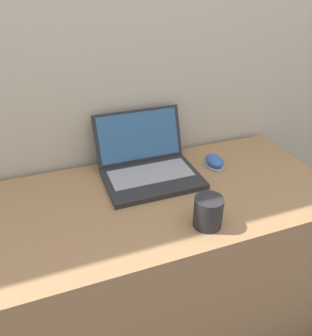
# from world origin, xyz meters

# --- Properties ---
(wall_back) EXTENTS (7.00, 0.04, 2.50)m
(wall_back) POSITION_xyz_m (0.00, 0.63, 1.25)
(wall_back) COLOR #BCB299
(wall_back) RESTS_ON ground_plane
(desk) EXTENTS (1.33, 0.59, 0.72)m
(desk) POSITION_xyz_m (0.00, 0.29, 0.36)
(desk) COLOR #936D47
(desk) RESTS_ON ground_plane
(laptop) EXTENTS (0.35, 0.32, 0.21)m
(laptop) POSITION_xyz_m (0.04, 0.44, 0.76)
(laptop) COLOR #232326
(laptop) RESTS_ON desk
(drink_cup) EXTENTS (0.09, 0.09, 0.10)m
(drink_cup) POSITION_xyz_m (0.12, 0.10, 0.77)
(drink_cup) COLOR #232326
(drink_cup) RESTS_ON desk
(computer_mouse) EXTENTS (0.07, 0.10, 0.04)m
(computer_mouse) POSITION_xyz_m (0.31, 0.41, 0.74)
(computer_mouse) COLOR #B2B2B7
(computer_mouse) RESTS_ON desk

